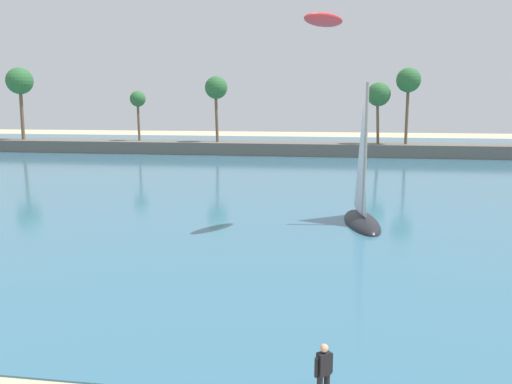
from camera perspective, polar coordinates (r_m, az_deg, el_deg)
sea at (r=64.08m, az=6.62°, el=2.99°), size 220.00×102.88×0.06m
palm_headland at (r=75.26m, az=5.45°, el=5.69°), size 101.41×6.00×12.65m
person_at_waterline at (r=13.77m, az=7.35°, el=-18.95°), size 0.45×0.38×1.67m
sailboat_near_shore at (r=33.05m, az=11.42°, el=-1.97°), size 2.85×6.58×9.22m
kite_aloft_high_over_bay at (r=30.63m, az=7.39°, el=18.07°), size 2.92×3.68×0.89m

